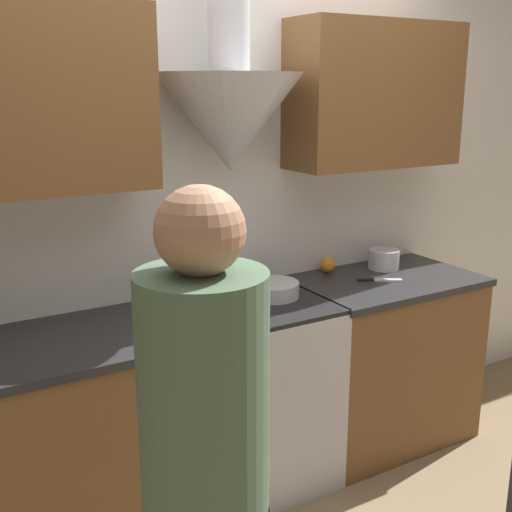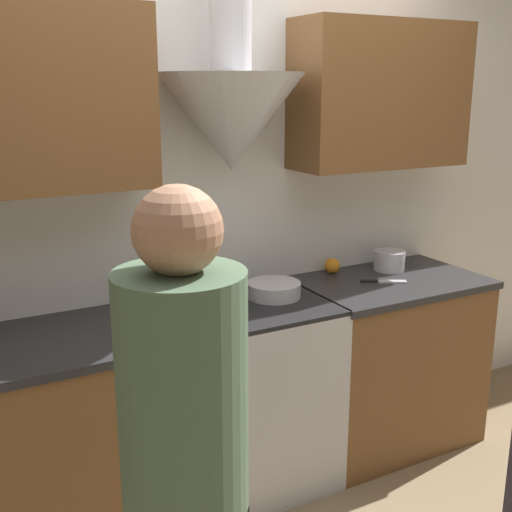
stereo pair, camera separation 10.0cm
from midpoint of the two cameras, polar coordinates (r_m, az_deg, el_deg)
wall_back at (r=2.94m, az=-4.32°, el=7.62°), size 8.40×0.64×2.60m
counter_right at (r=3.50m, az=12.27°, el=-9.00°), size 0.94×0.62×0.89m
stove_range at (r=3.06m, az=0.03°, el=-12.19°), size 0.75×0.60×0.89m
stock_pot at (r=2.77m, az=-2.83°, el=-3.55°), size 0.25×0.25×0.15m
mixing_bowl at (r=2.98m, az=2.57°, el=-3.01°), size 0.25×0.25×0.07m
orange_fruit at (r=3.38m, az=7.63°, el=-0.86°), size 0.08×0.08×0.08m
saucepan at (r=3.49m, az=12.58°, el=-0.39°), size 0.17×0.17×0.10m
chefs_knife at (r=3.28m, az=12.16°, el=-2.23°), size 0.21×0.14×0.01m
person_foreground_left at (r=1.65m, az=-4.44°, el=-19.51°), size 0.31×0.31×1.65m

